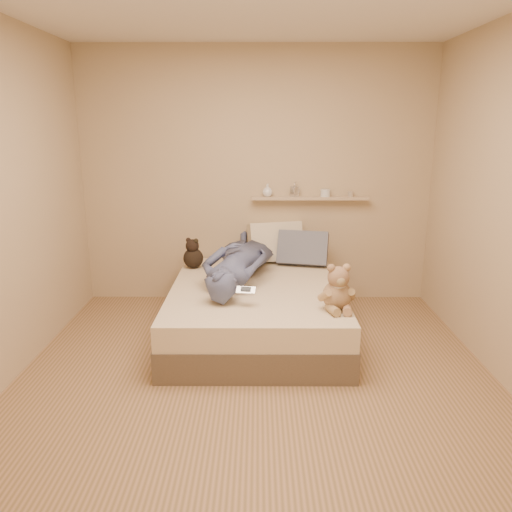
{
  "coord_description": "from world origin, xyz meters",
  "views": [
    {
      "loc": [
        0.02,
        -3.27,
        1.85
      ],
      "look_at": [
        0.0,
        0.65,
        0.8
      ],
      "focal_mm": 35.0,
      "sensor_mm": 36.0,
      "label": 1
    }
  ],
  "objects_px": {
    "pillow_cream": "(276,242)",
    "wall_shelf": "(310,198)",
    "dark_plush": "(193,255)",
    "person": "(239,260)",
    "bed": "(256,310)",
    "game_console": "(246,290)",
    "teddy_bear": "(338,291)",
    "pillow_grey": "(303,248)"
  },
  "relations": [
    {
      "from": "pillow_cream",
      "to": "wall_shelf",
      "type": "relative_size",
      "value": 0.46
    },
    {
      "from": "dark_plush",
      "to": "person",
      "type": "xyz_separation_m",
      "value": [
        0.47,
        -0.38,
        0.05
      ]
    },
    {
      "from": "dark_plush",
      "to": "pillow_cream",
      "type": "distance_m",
      "value": 0.87
    },
    {
      "from": "bed",
      "to": "person",
      "type": "bearing_deg",
      "value": 128.99
    },
    {
      "from": "game_console",
      "to": "teddy_bear",
      "type": "relative_size",
      "value": 0.42
    },
    {
      "from": "person",
      "to": "game_console",
      "type": "bearing_deg",
      "value": 107.92
    },
    {
      "from": "bed",
      "to": "pillow_grey",
      "type": "distance_m",
      "value": 0.92
    },
    {
      "from": "dark_plush",
      "to": "pillow_cream",
      "type": "xyz_separation_m",
      "value": [
        0.83,
        0.26,
        0.07
      ]
    },
    {
      "from": "pillow_cream",
      "to": "pillow_grey",
      "type": "xyz_separation_m",
      "value": [
        0.27,
        -0.14,
        -0.03
      ]
    },
    {
      "from": "bed",
      "to": "dark_plush",
      "type": "height_order",
      "value": "dark_plush"
    },
    {
      "from": "teddy_bear",
      "to": "wall_shelf",
      "type": "bearing_deg",
      "value": 92.97
    },
    {
      "from": "game_console",
      "to": "dark_plush",
      "type": "relative_size",
      "value": 0.52
    },
    {
      "from": "bed",
      "to": "pillow_cream",
      "type": "distance_m",
      "value": 0.95
    },
    {
      "from": "pillow_cream",
      "to": "teddy_bear",
      "type": "bearing_deg",
      "value": -73.14
    },
    {
      "from": "pillow_grey",
      "to": "game_console",
      "type": "bearing_deg",
      "value": -114.65
    },
    {
      "from": "teddy_bear",
      "to": "dark_plush",
      "type": "distance_m",
      "value": 1.7
    },
    {
      "from": "bed",
      "to": "pillow_grey",
      "type": "relative_size",
      "value": 3.8
    },
    {
      "from": "game_console",
      "to": "person",
      "type": "bearing_deg",
      "value": 96.49
    },
    {
      "from": "dark_plush",
      "to": "pillow_cream",
      "type": "bearing_deg",
      "value": 17.36
    },
    {
      "from": "pillow_cream",
      "to": "bed",
      "type": "bearing_deg",
      "value": -103.51
    },
    {
      "from": "person",
      "to": "pillow_grey",
      "type": "bearing_deg",
      "value": -130.28
    },
    {
      "from": "teddy_bear",
      "to": "pillow_cream",
      "type": "bearing_deg",
      "value": 106.86
    },
    {
      "from": "dark_plush",
      "to": "wall_shelf",
      "type": "xyz_separation_m",
      "value": [
        1.18,
        0.34,
        0.52
      ]
    },
    {
      "from": "dark_plush",
      "to": "pillow_grey",
      "type": "bearing_deg",
      "value": 6.17
    },
    {
      "from": "game_console",
      "to": "pillow_cream",
      "type": "relative_size",
      "value": 0.29
    },
    {
      "from": "bed",
      "to": "person",
      "type": "height_order",
      "value": "person"
    },
    {
      "from": "game_console",
      "to": "person",
      "type": "height_order",
      "value": "person"
    },
    {
      "from": "pillow_cream",
      "to": "wall_shelf",
      "type": "height_order",
      "value": "wall_shelf"
    },
    {
      "from": "bed",
      "to": "teddy_bear",
      "type": "xyz_separation_m",
      "value": [
        0.63,
        -0.58,
        0.38
      ]
    },
    {
      "from": "wall_shelf",
      "to": "pillow_cream",
      "type": "bearing_deg",
      "value": -167.3
    },
    {
      "from": "pillow_cream",
      "to": "person",
      "type": "xyz_separation_m",
      "value": [
        -0.36,
        -0.64,
        -0.02
      ]
    },
    {
      "from": "pillow_cream",
      "to": "dark_plush",
      "type": "bearing_deg",
      "value": -162.64
    },
    {
      "from": "bed",
      "to": "dark_plush",
      "type": "bearing_deg",
      "value": 137.68
    },
    {
      "from": "teddy_bear",
      "to": "pillow_cream",
      "type": "relative_size",
      "value": 0.68
    },
    {
      "from": "pillow_grey",
      "to": "person",
      "type": "distance_m",
      "value": 0.8
    },
    {
      "from": "pillow_cream",
      "to": "person",
      "type": "relative_size",
      "value": 0.36
    },
    {
      "from": "dark_plush",
      "to": "bed",
      "type": "bearing_deg",
      "value": -42.32
    },
    {
      "from": "bed",
      "to": "pillow_cream",
      "type": "relative_size",
      "value": 3.45
    },
    {
      "from": "person",
      "to": "teddy_bear",
      "type": "bearing_deg",
      "value": 146.74
    },
    {
      "from": "game_console",
      "to": "teddy_bear",
      "type": "distance_m",
      "value": 0.71
    },
    {
      "from": "pillow_cream",
      "to": "wall_shelf",
      "type": "xyz_separation_m",
      "value": [
        0.35,
        0.08,
        0.45
      ]
    },
    {
      "from": "bed",
      "to": "wall_shelf",
      "type": "xyz_separation_m",
      "value": [
        0.55,
        0.91,
        0.88
      ]
    }
  ]
}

